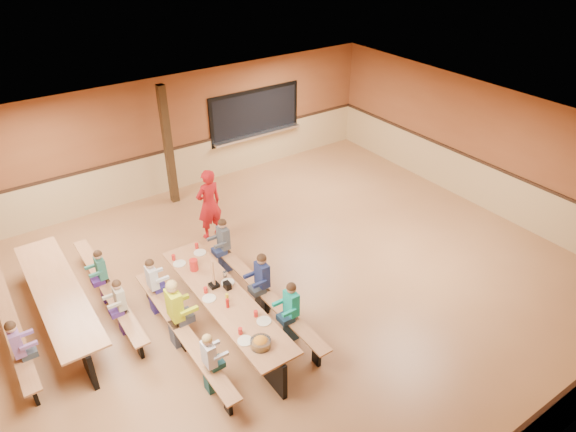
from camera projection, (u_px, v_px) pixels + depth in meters
ground at (277, 289)px, 10.11m from camera, size 12.00×12.00×0.00m
room_envelope at (277, 260)px, 9.74m from camera, size 12.04×10.04×3.02m
kitchen_pass_through at (255, 116)px, 14.06m from camera, size 2.78×0.28×1.38m
structural_post at (168, 146)px, 12.31m from camera, size 0.18×0.18×3.00m
cafeteria_table_main at (225, 306)px, 8.88m from camera, size 1.91×3.70×0.74m
cafeteria_table_second at (60, 300)px, 9.03m from camera, size 1.91×3.70×0.74m
seated_child_white_left at (210, 363)px, 7.74m from camera, size 0.33×0.27×1.12m
seated_adult_yellow at (176, 313)px, 8.53m from camera, size 0.42×0.35×1.32m
seated_child_grey_left at (153, 286)px, 9.28m from camera, size 0.34×0.28×1.14m
seated_child_teal_right at (291, 312)px, 8.67m from camera, size 0.36×0.29×1.18m
seated_child_navy_right at (262, 283)px, 9.30m from camera, size 0.37×0.31×1.22m
seated_child_char_right at (224, 246)px, 10.32m from camera, size 0.37×0.30×1.20m
seated_child_purple_sec at (20, 352)px, 7.90m from camera, size 0.35×0.29×1.18m
seated_child_green_sec at (103, 276)px, 9.54m from camera, size 0.33×0.27×1.12m
seated_child_tan_sec at (121, 307)px, 8.82m from camera, size 0.32×0.26×1.11m
standing_woman at (209, 204)px, 11.28m from camera, size 0.64×0.45×1.66m
punch_pitcher at (194, 265)px, 9.36m from camera, size 0.16×0.16×0.22m
chip_bowl at (261, 342)px, 7.76m from camera, size 0.32×0.32×0.15m
napkin_dispenser at (227, 286)px, 8.92m from camera, size 0.10×0.14×0.13m
condiment_mustard at (227, 298)px, 8.61m from camera, size 0.06×0.06×0.17m
condiment_ketchup at (227, 303)px, 8.50m from camera, size 0.06×0.06×0.17m
table_paddle at (213, 280)px, 8.93m from camera, size 0.16×0.16×0.56m
place_settings at (224, 294)px, 8.74m from camera, size 0.65×3.30×0.11m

